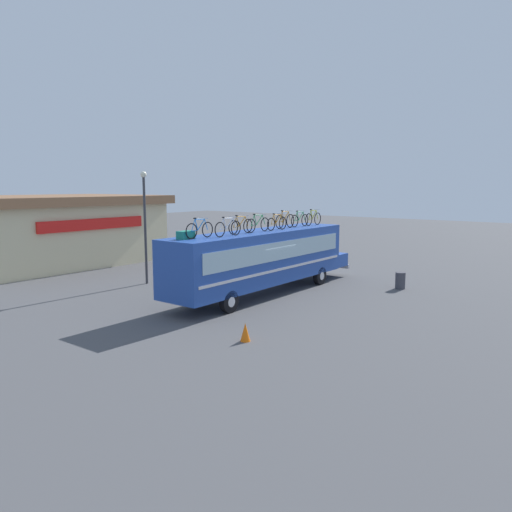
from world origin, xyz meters
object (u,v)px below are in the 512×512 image
at_px(bus, 263,257).
at_px(traffic_cone, 245,332).
at_px(rooftop_bicycle_6, 285,221).
at_px(luggage_bag_1, 186,235).
at_px(rooftop_bicycle_3, 241,226).
at_px(rooftop_bicycle_5, 277,223).
at_px(street_lamp, 145,217).
at_px(trash_bin, 400,281).
at_px(rooftop_bicycle_2, 228,228).
at_px(rooftop_bicycle_7, 300,220).
at_px(rooftop_bicycle_4, 258,224).
at_px(rooftop_bicycle_8, 313,218).
at_px(rooftop_bicycle_1, 200,230).

bearing_deg(bus, traffic_cone, -148.08).
distance_m(bus, rooftop_bicycle_6, 2.51).
xyz_separation_m(luggage_bag_1, rooftop_bicycle_3, (3.13, -0.38, 0.20)).
height_order(rooftop_bicycle_5, street_lamp, street_lamp).
bearing_deg(trash_bin, rooftop_bicycle_3, 146.17).
xyz_separation_m(rooftop_bicycle_6, street_lamp, (-3.66, 6.74, 0.09)).
bearing_deg(bus, rooftop_bicycle_3, -177.23).
height_order(rooftop_bicycle_2, rooftop_bicycle_7, rooftop_bicycle_7).
bearing_deg(street_lamp, rooftop_bicycle_3, -90.57).
distance_m(rooftop_bicycle_5, street_lamp, 7.49).
bearing_deg(rooftop_bicycle_7, trash_bin, -65.35).
distance_m(rooftop_bicycle_4, traffic_cone, 7.60).
distance_m(rooftop_bicycle_3, rooftop_bicycle_7, 5.04).
height_order(rooftop_bicycle_2, rooftop_bicycle_4, rooftop_bicycle_4).
bearing_deg(rooftop_bicycle_8, traffic_cone, -160.64).
height_order(bus, rooftop_bicycle_1, rooftop_bicycle_1).
relative_size(rooftop_bicycle_1, rooftop_bicycle_4, 0.93).
bearing_deg(luggage_bag_1, street_lamp, 63.51).
distance_m(rooftop_bicycle_5, rooftop_bicycle_8, 3.73).
xyz_separation_m(rooftop_bicycle_7, street_lamp, (-4.97, 6.81, 0.12)).
distance_m(bus, trash_bin, 7.47).
bearing_deg(rooftop_bicycle_2, street_lamp, 79.70).
relative_size(luggage_bag_1, rooftop_bicycle_1, 0.43).
relative_size(rooftop_bicycle_2, street_lamp, 0.28).
bearing_deg(trash_bin, traffic_cone, 175.34).
height_order(rooftop_bicycle_8, street_lamp, street_lamp).
xyz_separation_m(rooftop_bicycle_4, rooftop_bicycle_5, (1.35, -0.16, -0.01)).
relative_size(luggage_bag_1, traffic_cone, 1.08).
bearing_deg(traffic_cone, rooftop_bicycle_5, 27.32).
bearing_deg(rooftop_bicycle_2, rooftop_bicycle_6, 4.11).
distance_m(rooftop_bicycle_2, rooftop_bicycle_3, 1.25).
bearing_deg(rooftop_bicycle_1, bus, -0.42).
bearing_deg(rooftop_bicycle_5, trash_bin, -44.20).
bearing_deg(luggage_bag_1, rooftop_bicycle_7, -2.73).
height_order(rooftop_bicycle_4, trash_bin, rooftop_bicycle_4).
distance_m(rooftop_bicycle_3, rooftop_bicycle_4, 1.19).
bearing_deg(rooftop_bicycle_8, rooftop_bicycle_6, 175.68).
relative_size(rooftop_bicycle_4, rooftop_bicycle_7, 1.05).
xyz_separation_m(luggage_bag_1, rooftop_bicycle_4, (4.32, -0.49, 0.21)).
bearing_deg(traffic_cone, rooftop_bicycle_1, 64.03).
height_order(bus, rooftop_bicycle_8, rooftop_bicycle_8).
height_order(luggage_bag_1, rooftop_bicycle_5, rooftop_bicycle_5).
bearing_deg(rooftop_bicycle_3, rooftop_bicycle_4, -5.09).
bearing_deg(rooftop_bicycle_1, street_lamp, 68.43).
relative_size(luggage_bag_1, rooftop_bicycle_5, 0.43).
bearing_deg(rooftop_bicycle_5, rooftop_bicycle_8, 2.17).
distance_m(rooftop_bicycle_6, rooftop_bicycle_7, 1.31).
bearing_deg(bus, rooftop_bicycle_1, 179.58).
distance_m(bus, traffic_cone, 7.73).
height_order(luggage_bag_1, rooftop_bicycle_3, rooftop_bicycle_3).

